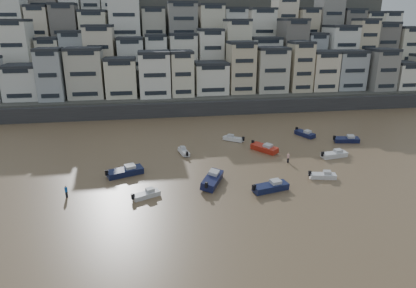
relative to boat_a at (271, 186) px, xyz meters
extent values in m
cube|color=#38383A|center=(-0.90, 45.30, 0.97)|extent=(140.00, 3.00, 3.50)
cube|color=#4C4C47|center=(4.10, 52.30, 1.22)|extent=(140.00, 14.00, 4.00)
cube|color=#4C4C47|center=(4.10, 64.30, 4.22)|extent=(140.00, 14.00, 10.00)
cube|color=#4C4C47|center=(4.10, 76.30, 8.22)|extent=(140.00, 14.00, 18.00)
cube|color=#4C4C47|center=(4.10, 88.30, 12.22)|extent=(140.00, 16.00, 26.00)
cube|color=#4C4C47|center=(4.10, 102.30, 15.22)|extent=(140.00, 18.00, 32.00)
camera|label=1|loc=(-16.55, -45.74, 22.34)|focal=32.00mm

